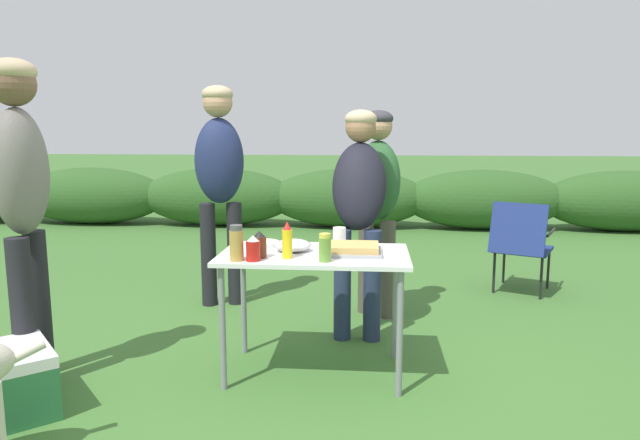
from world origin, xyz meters
TOP-DOWN VIEW (x-y plane):
  - ground_plane at (0.00, 0.00)m, footprint 60.00×60.00m
  - shrub_hedge at (0.00, 5.25)m, footprint 14.40×0.90m
  - folding_table at (0.00, 0.00)m, footprint 1.10×0.64m
  - food_tray at (0.22, 0.00)m, footprint 0.35×0.29m
  - plate_stack at (-0.34, 0.18)m, footprint 0.21×0.21m
  - mixing_bowl at (-0.13, 0.04)m, footprint 0.22×0.22m
  - paper_cup_stack at (0.13, 0.23)m, footprint 0.08×0.08m
  - mustard_bottle at (-0.14, -0.16)m, footprint 0.06×0.06m
  - ketchup_bottle at (-0.32, -0.23)m, footprint 0.08×0.08m
  - bbq_sauce_bottle at (-0.30, -0.15)m, footprint 0.08×0.08m
  - relish_jar at (0.08, -0.22)m, footprint 0.07×0.07m
  - spice_jar at (-0.41, -0.24)m, footprint 0.08×0.08m
  - standing_person_in_gray_fleece at (0.25, 0.68)m, footprint 0.39×0.50m
  - standing_person_in_red_jacket at (-1.61, -0.25)m, footprint 0.34×0.43m
  - standing_person_in_navy_coat at (-0.90, 1.30)m, footprint 0.46×0.38m
  - standing_person_in_dark_puffer at (0.38, 1.14)m, footprint 0.46×0.44m
  - camp_chair_green_behind_table at (1.66, 1.83)m, footprint 0.67×0.73m
  - cooler_box at (-1.49, -0.61)m, footprint 0.56×0.57m

SIDE VIEW (x-z plane):
  - ground_plane at x=0.00m, z-range 0.00..0.00m
  - cooler_box at x=-1.49m, z-range 0.00..0.34m
  - shrub_hedge at x=0.00m, z-range 0.00..0.88m
  - camp_chair_green_behind_table at x=1.66m, z-range 0.05..0.88m
  - folding_table at x=0.00m, z-range 0.29..1.03m
  - plate_stack at x=-0.34m, z-range 0.74..0.77m
  - food_tray at x=0.22m, z-range 0.74..0.79m
  - mixing_bowl at x=-0.13m, z-range 0.74..0.81m
  - paper_cup_stack at x=0.13m, z-range 0.74..0.85m
  - ketchup_bottle at x=-0.32m, z-range 0.74..0.88m
  - bbq_sauce_bottle at x=-0.30m, z-range 0.74..0.89m
  - relish_jar at x=0.08m, z-range 0.74..0.89m
  - spice_jar at x=-0.41m, z-range 0.74..0.94m
  - mustard_bottle at x=-0.14m, z-range 0.73..0.94m
  - standing_person_in_dark_puffer at x=0.38m, z-range 0.18..1.78m
  - standing_person_in_gray_fleece at x=0.25m, z-range 0.19..1.79m
  - standing_person_in_navy_coat at x=-0.90m, z-range 0.22..2.02m
  - standing_person_in_red_jacket at x=-1.61m, z-range 0.23..2.06m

